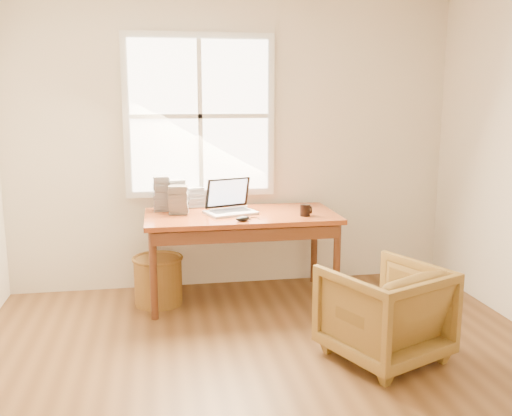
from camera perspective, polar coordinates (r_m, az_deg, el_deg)
The scene contains 11 objects.
room_shell at distance 3.11m, azimuth 2.49°, elevation 3.64°, with size 4.04×4.54×2.64m.
desk at distance 4.80m, azimuth -1.50°, elevation -0.80°, with size 1.60×0.80×0.04m, color brown.
armchair at distance 3.92m, azimuth 12.69°, elevation -10.11°, with size 0.68×0.70×0.64m, color brown.
wicker_stool at distance 4.89m, azimuth -9.75°, elevation -7.20°, with size 0.40×0.40×0.40m, color brown.
laptop at distance 4.76m, azimuth -2.57°, elevation 1.08°, with size 0.38×0.40×0.28m, color silver, non-canonical shape.
mouse at distance 4.51m, azimuth -1.34°, elevation -1.07°, with size 0.12×0.07×0.04m, color black.
coffee_mug at distance 4.72m, azimuth 4.93°, elevation -0.21°, with size 0.09×0.09×0.10m, color black.
cd_stack_a at distance 4.95m, azimuth -7.91°, elevation 1.27°, with size 0.14×0.12×0.27m, color #B2B6BE.
cd_stack_b at distance 4.81m, azimuth -7.76°, elevation 0.83°, with size 0.16×0.14×0.24m, color #29292F.
cd_stack_c at distance 4.96m, azimuth -9.42°, elevation 1.42°, with size 0.13×0.12×0.30m, color #9C9AA7.
cd_stack_d at distance 5.09m, azimuth -6.14°, elevation 1.09°, with size 0.14×0.13×0.18m, color silver.
Camera 1 is at (-0.68, -2.85, 1.72)m, focal length 40.00 mm.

